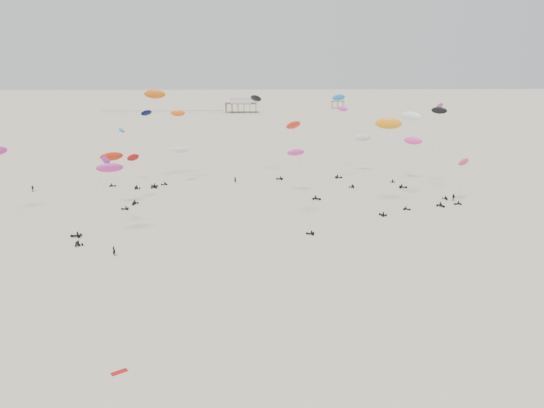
{
  "coord_description": "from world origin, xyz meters",
  "views": [
    {
      "loc": [
        -3.99,
        -9.04,
        33.2
      ],
      "look_at": [
        0.0,
        88.0,
        7.0
      ],
      "focal_mm": 35.0,
      "sensor_mm": 36.0,
      "label": 1
    }
  ],
  "objects_px": {
    "pavilion_main": "(241,106)",
    "rig_9": "(171,134)",
    "rig_4": "(301,164)",
    "spectator_0": "(114,256)",
    "rig_0": "(440,142)",
    "pavilion_small": "(338,104)"
  },
  "relations": [
    {
      "from": "rig_4",
      "to": "rig_9",
      "type": "bearing_deg",
      "value": -78.03
    },
    {
      "from": "pavilion_main",
      "to": "rig_0",
      "type": "distance_m",
      "value": 238.28
    },
    {
      "from": "rig_4",
      "to": "pavilion_main",
      "type": "bearing_deg",
      "value": -141.28
    },
    {
      "from": "pavilion_main",
      "to": "pavilion_small",
      "type": "distance_m",
      "value": 76.16
    },
    {
      "from": "rig_4",
      "to": "rig_9",
      "type": "distance_m",
      "value": 37.56
    },
    {
      "from": "pavilion_main",
      "to": "spectator_0",
      "type": "bearing_deg",
      "value": -93.87
    },
    {
      "from": "rig_0",
      "to": "spectator_0",
      "type": "xyz_separation_m",
      "value": [
        -70.46,
        -37.71,
        -14.22
      ]
    },
    {
      "from": "pavilion_main",
      "to": "spectator_0",
      "type": "height_order",
      "value": "pavilion_main"
    },
    {
      "from": "pavilion_main",
      "to": "pavilion_small",
      "type": "relative_size",
      "value": 2.33
    },
    {
      "from": "pavilion_small",
      "to": "rig_0",
      "type": "relative_size",
      "value": 0.38
    },
    {
      "from": "rig_0",
      "to": "spectator_0",
      "type": "height_order",
      "value": "rig_0"
    },
    {
      "from": "pavilion_main",
      "to": "spectator_0",
      "type": "distance_m",
      "value": 270.63
    },
    {
      "from": "rig_9",
      "to": "spectator_0",
      "type": "relative_size",
      "value": 9.9
    },
    {
      "from": "rig_0",
      "to": "spectator_0",
      "type": "relative_size",
      "value": 11.23
    },
    {
      "from": "rig_4",
      "to": "rig_0",
      "type": "bearing_deg",
      "value": 116.23
    },
    {
      "from": "rig_0",
      "to": "rig_4",
      "type": "bearing_deg",
      "value": -32.95
    },
    {
      "from": "rig_9",
      "to": "rig_0",
      "type": "bearing_deg",
      "value": -78.82
    },
    {
      "from": "rig_0",
      "to": "rig_4",
      "type": "height_order",
      "value": "rig_0"
    },
    {
      "from": "pavilion_main",
      "to": "rig_9",
      "type": "distance_m",
      "value": 214.57
    },
    {
      "from": "pavilion_small",
      "to": "rig_9",
      "type": "height_order",
      "value": "rig_9"
    },
    {
      "from": "spectator_0",
      "to": "pavilion_main",
      "type": "bearing_deg",
      "value": -59.77
    },
    {
      "from": "pavilion_main",
      "to": "rig_9",
      "type": "height_order",
      "value": "rig_9"
    }
  ]
}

